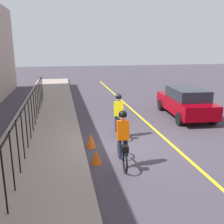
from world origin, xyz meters
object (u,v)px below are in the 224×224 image
(traffic_cone_near, at_px, (91,140))
(traffic_cone_far, at_px, (96,157))
(cyclist_lead, at_px, (119,116))
(patrol_sedan, at_px, (186,102))
(cyclist_follow, at_px, (123,139))

(traffic_cone_near, xyz_separation_m, traffic_cone_far, (-1.41, -0.01, -0.05))
(cyclist_lead, distance_m, patrol_sedan, 4.79)
(patrol_sedan, bearing_deg, traffic_cone_near, 125.21)
(cyclist_follow, relative_size, traffic_cone_near, 3.27)
(cyclist_follow, xyz_separation_m, patrol_sedan, (4.99, -4.68, -0.09))
(cyclist_lead, height_order, traffic_cone_far, cyclist_lead)
(traffic_cone_far, bearing_deg, traffic_cone_near, 0.22)
(cyclist_follow, relative_size, traffic_cone_far, 3.90)
(patrol_sedan, xyz_separation_m, traffic_cone_near, (-3.28, 5.49, -0.55))
(cyclist_follow, height_order, patrol_sedan, cyclist_follow)
(cyclist_follow, relative_size, patrol_sedan, 0.40)
(cyclist_follow, xyz_separation_m, traffic_cone_far, (0.31, 0.80, -0.68))
(cyclist_lead, xyz_separation_m, traffic_cone_near, (-0.98, 1.29, -0.63))
(traffic_cone_far, bearing_deg, cyclist_follow, -111.15)
(patrol_sedan, relative_size, traffic_cone_near, 8.10)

